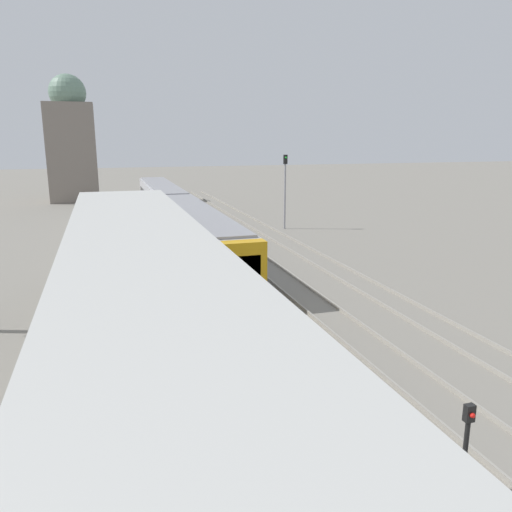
{
  "coord_description": "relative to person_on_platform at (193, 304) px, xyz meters",
  "views": [
    {
      "loc": [
        -4.92,
        -5.57,
        6.98
      ],
      "look_at": [
        1.71,
        16.11,
        1.6
      ],
      "focal_mm": 35.0,
      "sensor_mm": 36.0,
      "label": 1
    }
  ],
  "objects": [
    {
      "name": "train_near",
      "position": [
        2.49,
        21.12,
        -0.24
      ],
      "size": [
        2.58,
        34.25,
        3.03
      ],
      "color": "gold",
      "rests_on": "ground_plane"
    },
    {
      "name": "signal_post_near",
      "position": [
        4.14,
        -7.54,
        -0.74
      ],
      "size": [
        0.2,
        0.22,
        1.91
      ],
      "color": "black",
      "rests_on": "ground_plane"
    },
    {
      "name": "signal_mast_far",
      "position": [
        11.05,
        21.69,
        1.63
      ],
      "size": [
        0.28,
        0.29,
        5.73
      ],
      "color": "gray",
      "rests_on": "ground_plane"
    },
    {
      "name": "distant_domed_building",
      "position": [
        -5.45,
        45.53,
        4.56
      ],
      "size": [
        5.1,
        5.1,
        13.73
      ],
      "color": "slate",
      "rests_on": "ground_plane"
    },
    {
      "name": "platform_canopy",
      "position": [
        -1.53,
        -0.67,
        2.29
      ],
      "size": [
        4.0,
        24.72,
        3.4
      ],
      "color": "beige",
      "rests_on": "station_platform"
    },
    {
      "name": "person_on_platform",
      "position": [
        0.0,
        0.0,
        0.0
      ],
      "size": [
        0.4,
        0.4,
        1.66
      ],
      "color": "#2D2D33",
      "rests_on": "station_platform"
    }
  ]
}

